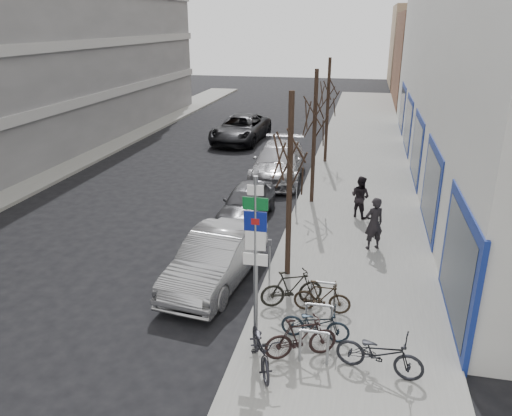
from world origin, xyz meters
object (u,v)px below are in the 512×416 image
at_px(parked_car_mid, 247,202).
at_px(meter_mid, 296,194).
at_px(bike_mid_inner, 292,288).
at_px(bike_far_inner, 322,297).
at_px(tree_near, 291,143).
at_px(meter_front, 270,256).
at_px(bike_near_left, 261,345).
at_px(highway_sign_pole, 256,253).
at_px(meter_back, 312,159).
at_px(bike_far_curb, 380,350).
at_px(parked_car_front, 216,259).
at_px(bike_rack, 319,316).
at_px(pedestrian_far, 360,196).
at_px(bike_mid_curb, 315,321).
at_px(pedestrian_near, 374,223).
at_px(bike_near_right, 301,337).
at_px(lane_car, 241,129).
at_px(tree_mid, 315,106).
at_px(parked_car_back, 278,162).
at_px(tree_far, 329,86).

bearing_deg(parked_car_mid, meter_mid, 21.68).
distance_m(bike_mid_inner, bike_far_inner, 0.83).
xyz_separation_m(tree_near, meter_front, (-0.45, -0.50, -3.19)).
bearing_deg(bike_far_inner, bike_near_left, 156.60).
relative_size(highway_sign_pole, bike_near_left, 2.40).
height_order(meter_back, bike_far_curb, meter_back).
relative_size(meter_back, parked_car_front, 0.27).
distance_m(bike_rack, parked_car_mid, 8.05).
bearing_deg(pedestrian_far, bike_mid_curb, 117.70).
distance_m(bike_mid_inner, pedestrian_near, 4.57).
xyz_separation_m(bike_near_right, lane_car, (-6.58, 21.03, 0.17)).
height_order(meter_front, bike_near_right, meter_front).
distance_m(bike_rack, tree_near, 4.66).
bearing_deg(bike_mid_inner, parked_car_mid, 0.26).
bearing_deg(bike_mid_inner, meter_front, 10.73).
height_order(tree_mid, meter_back, tree_mid).
xyz_separation_m(meter_front, pedestrian_near, (2.91, 2.81, 0.12)).
bearing_deg(bike_rack, bike_near_left, -127.27).
xyz_separation_m(bike_near_right, bike_mid_curb, (0.24, 0.74, -0.01)).
xyz_separation_m(meter_front, pedestrian_far, (2.42, 5.64, 0.05)).
bearing_deg(tree_mid, bike_near_left, -89.46).
relative_size(meter_front, parked_car_front, 0.27).
relative_size(bike_mid_inner, parked_car_back, 0.30).
distance_m(bike_near_right, lane_car, 22.03).
bearing_deg(pedestrian_near, bike_far_inner, 44.50).
bearing_deg(meter_mid, bike_far_inner, -76.64).
distance_m(bike_rack, pedestrian_far, 8.08).
distance_m(tree_far, parked_car_back, 4.95).
height_order(meter_front, parked_car_back, parked_car_back).
relative_size(bike_near_left, bike_far_inner, 1.18).
xyz_separation_m(tree_far, parked_car_mid, (-2.27, -8.63, -3.42)).
relative_size(tree_mid, lane_car, 0.92).
bearing_deg(highway_sign_pole, tree_near, 86.74).
relative_size(parked_car_front, parked_car_back, 0.82).
bearing_deg(bike_far_curb, bike_mid_curb, 69.13).
distance_m(highway_sign_pole, lane_car, 21.47).
xyz_separation_m(bike_mid_curb, bike_far_curb, (1.45, -0.91, 0.07)).
xyz_separation_m(meter_mid, parked_car_mid, (-1.82, -0.63, -0.24)).
bearing_deg(meter_mid, parked_car_back, 107.62).
bearing_deg(meter_mid, bike_mid_inner, -82.99).
distance_m(bike_near_left, bike_near_right, 0.94).
xyz_separation_m(bike_near_right, parked_car_mid, (-3.16, 8.21, 0.02)).
bearing_deg(bike_mid_curb, highway_sign_pole, 108.99).
xyz_separation_m(bike_mid_inner, pedestrian_near, (2.09, 4.04, 0.37)).
relative_size(parked_car_mid, lane_car, 0.67).
distance_m(parked_car_back, lane_car, 8.19).
bearing_deg(bike_mid_curb, bike_mid_inner, 31.07).
height_order(bike_far_curb, parked_car_mid, parked_car_mid).
height_order(highway_sign_pole, lane_car, highway_sign_pole).
bearing_deg(pedestrian_near, tree_near, 14.51).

